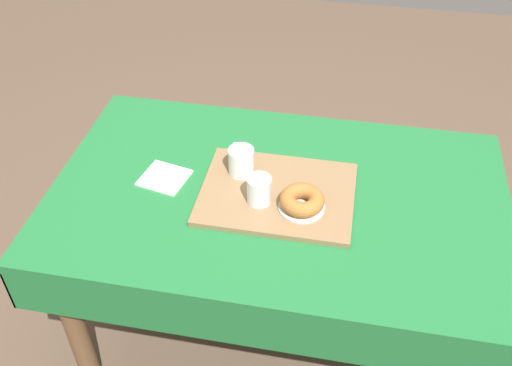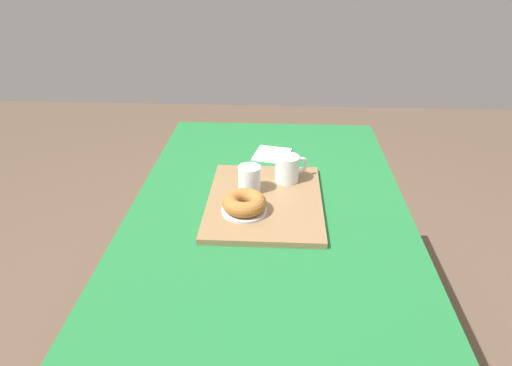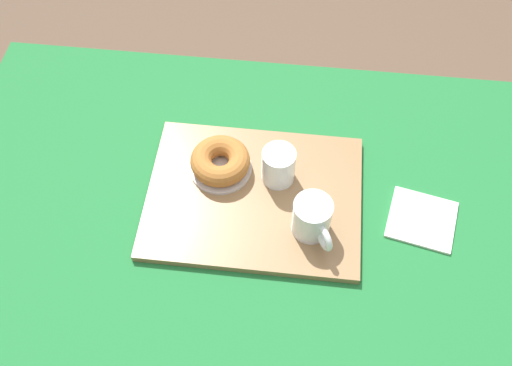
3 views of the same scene
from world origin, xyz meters
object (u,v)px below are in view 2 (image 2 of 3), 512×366
at_px(serving_tray, 265,201).
at_px(sugar_donut_left, 244,203).
at_px(water_glass_near, 250,180).
at_px(paper_napkin, 273,154).
at_px(tea_mug_left, 288,169).
at_px(dining_table, 269,234).
at_px(donut_plate_left, 244,211).

bearing_deg(serving_tray, sugar_donut_left, 144.30).
distance_m(water_glass_near, paper_napkin, 0.30).
distance_m(serving_tray, paper_napkin, 0.34).
distance_m(tea_mug_left, sugar_donut_left, 0.23).
height_order(dining_table, sugar_donut_left, sugar_donut_left).
distance_m(dining_table, water_glass_near, 0.18).
distance_m(dining_table, paper_napkin, 0.36).
height_order(serving_tray, donut_plate_left, donut_plate_left).
bearing_deg(donut_plate_left, serving_tray, -35.70).
bearing_deg(serving_tray, donut_plate_left, 144.30).
relative_size(sugar_donut_left, paper_napkin, 0.95).
relative_size(dining_table, donut_plate_left, 10.15).
relative_size(serving_tray, tea_mug_left, 4.04).
bearing_deg(serving_tray, dining_table, -88.67).
xyz_separation_m(water_glass_near, sugar_donut_left, (-0.12, 0.01, -0.01)).
relative_size(dining_table, sugar_donut_left, 10.65).
bearing_deg(tea_mug_left, water_glass_near, 123.10).
relative_size(tea_mug_left, paper_napkin, 0.83).
relative_size(tea_mug_left, donut_plate_left, 0.83).
height_order(serving_tray, tea_mug_left, tea_mug_left).
height_order(donut_plate_left, sugar_donut_left, sugar_donut_left).
xyz_separation_m(sugar_donut_left, paper_napkin, (0.41, -0.07, -0.04)).
xyz_separation_m(serving_tray, tea_mug_left, (0.12, -0.07, 0.05)).
bearing_deg(dining_table, sugar_donut_left, 138.20).
bearing_deg(water_glass_near, serving_tray, -133.13).
bearing_deg(tea_mug_left, dining_table, 155.82).
bearing_deg(water_glass_near, paper_napkin, -12.19).
bearing_deg(donut_plate_left, water_glass_near, -3.19).
bearing_deg(serving_tray, paper_napkin, -2.74).
xyz_separation_m(serving_tray, donut_plate_left, (-0.07, 0.05, 0.01)).
distance_m(tea_mug_left, donut_plate_left, 0.23).
bearing_deg(paper_napkin, donut_plate_left, 170.37).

